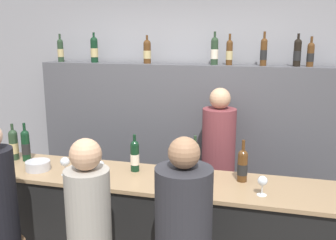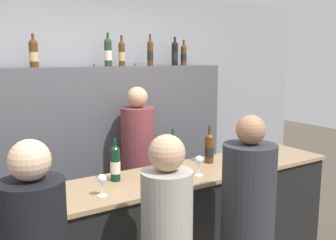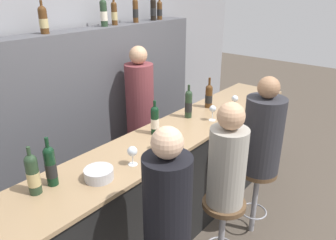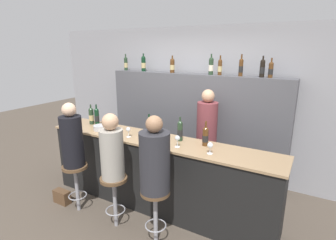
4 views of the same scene
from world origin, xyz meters
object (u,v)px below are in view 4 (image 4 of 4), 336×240
(wine_bottle_backbar_0, at_px, (126,64))
(wine_glass_0, at_px, (112,127))
(wine_bottle_counter_1, at_px, (97,116))
(wine_bottle_counter_0, at_px, (91,116))
(wine_glass_2, at_px, (177,139))
(wine_bottle_backbar_7, at_px, (271,70))
(bartender, at_px, (206,144))
(wine_bottle_counter_4, at_px, (205,136))
(bar_stool_right, at_px, (155,203))
(wine_bottle_backbar_3, at_px, (211,66))
(bar_stool_left, at_px, (76,176))
(wine_bottle_backbar_5, at_px, (241,67))
(guest_seated_right, at_px, (155,160))
(wine_bottle_backbar_1, at_px, (144,64))
(wine_bottle_backbar_6, at_px, (262,68))
(wine_bottle_backbar_2, at_px, (172,65))
(wine_glass_3, at_px, (210,146))
(wine_bottle_counter_3, at_px, (180,131))
(wine_bottle_counter_2, at_px, (149,126))
(guest_seated_middle, at_px, (112,150))
(wine_bottle_backbar_4, at_px, (220,67))
(bar_stool_middle, at_px, (114,189))
(handbag, at_px, (62,197))
(wine_glass_1, at_px, (128,130))
(metal_bowl, at_px, (100,128))

(wine_bottle_backbar_0, xyz_separation_m, wine_glass_0, (0.78, -1.35, -0.81))
(wine_bottle_counter_1, bearing_deg, wine_bottle_counter_0, 180.00)
(wine_glass_2, bearing_deg, wine_bottle_backbar_7, 59.04)
(bartender, bearing_deg, wine_bottle_counter_1, -154.89)
(wine_bottle_counter_4, relative_size, bar_stool_right, 0.47)
(wine_bottle_backbar_3, xyz_separation_m, bar_stool_left, (-1.20, -1.87, -1.43))
(wine_bottle_counter_1, xyz_separation_m, wine_bottle_backbar_5, (1.96, 1.12, 0.78))
(wine_bottle_backbar_0, bearing_deg, guest_seated_right, -45.40)
(wine_bottle_backbar_1, distance_m, wine_bottle_backbar_6, 2.12)
(wine_bottle_backbar_5, bearing_deg, wine_bottle_counter_0, -151.57)
(bartender, bearing_deg, wine_glass_2, -90.59)
(wine_bottle_backbar_2, xyz_separation_m, wine_glass_3, (1.25, -1.35, -0.81))
(wine_bottle_counter_3, bearing_deg, wine_bottle_counter_2, -180.00)
(wine_bottle_backbar_5, bearing_deg, bar_stool_right, -101.53)
(guest_seated_middle, relative_size, guest_seated_right, 0.94)
(guest_seated_middle, distance_m, bar_stool_right, 0.81)
(wine_bottle_backbar_6, xyz_separation_m, guest_seated_right, (-0.69, -1.87, -0.89))
(wine_bottle_backbar_0, relative_size, wine_bottle_backbar_1, 0.96)
(wine_bottle_counter_0, xyz_separation_m, wine_bottle_backbar_2, (0.88, 1.12, 0.77))
(wine_glass_0, xyz_separation_m, guest_seated_middle, (0.45, -0.52, -0.09))
(wine_bottle_backbar_0, xyz_separation_m, wine_bottle_backbar_4, (1.89, 0.00, -0.00))
(wine_bottle_backbar_0, xyz_separation_m, bar_stool_middle, (1.23, -1.87, -1.42))
(wine_bottle_backbar_5, distance_m, bar_stool_left, 2.89)
(wine_bottle_counter_0, bearing_deg, handbag, -86.63)
(wine_glass_2, bearing_deg, wine_bottle_counter_4, 38.67)
(wine_glass_0, relative_size, wine_glass_2, 0.97)
(wine_bottle_counter_1, distance_m, wine_bottle_backbar_3, 2.01)
(wine_bottle_backbar_1, distance_m, guest_seated_middle, 2.23)
(wine_bottle_counter_1, height_order, wine_bottle_backbar_6, wine_bottle_backbar_6)
(wine_bottle_counter_2, xyz_separation_m, wine_glass_1, (-0.20, -0.23, -0.03))
(guest_seated_middle, bearing_deg, wine_bottle_counter_4, 39.65)
(wine_glass_1, bearing_deg, wine_bottle_backbar_3, 63.82)
(wine_bottle_counter_3, xyz_separation_m, wine_glass_3, (0.51, -0.23, -0.04))
(wine_bottle_backbar_1, distance_m, wine_bottle_backbar_2, 0.61)
(wine_glass_3, bearing_deg, bar_stool_right, -130.11)
(wine_bottle_counter_3, bearing_deg, wine_glass_3, -23.72)
(wine_bottle_counter_1, xyz_separation_m, wine_bottle_backbar_3, (1.47, 1.12, 0.78))
(wine_bottle_backbar_5, height_order, bartender, wine_bottle_backbar_5)
(wine_bottle_counter_2, distance_m, wine_bottle_counter_4, 0.85)
(bar_stool_middle, bearing_deg, wine_bottle_backbar_5, 62.03)
(wine_bottle_counter_1, bearing_deg, bar_stool_middle, -37.67)
(wine_bottle_backbar_3, bearing_deg, wine_bottle_backbar_6, 0.00)
(wine_glass_2, distance_m, bar_stool_middle, 1.01)
(wine_bottle_backbar_5, xyz_separation_m, bartender, (-0.37, -0.38, -1.19))
(guest_seated_middle, bearing_deg, wine_bottle_backbar_7, 52.65)
(bar_stool_left, height_order, handbag, bar_stool_left)
(wine_bottle_backbar_2, bearing_deg, metal_bowl, -111.88)
(wine_bottle_backbar_0, bearing_deg, bartender, -11.56)
(wine_bottle_counter_1, distance_m, bar_stool_right, 1.86)
(wine_glass_2, height_order, bar_stool_left, wine_glass_2)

